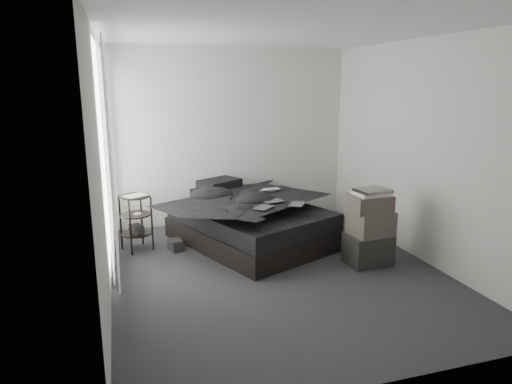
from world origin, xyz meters
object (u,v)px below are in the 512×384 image
object	(u,v)px
bed	(251,233)
box_lower	(368,249)
laptop	(270,185)
side_stand	(136,223)

from	to	relation	value
bed	box_lower	distance (m)	1.57
laptop	side_stand	size ratio (longest dim) A/B	0.45
box_lower	bed	bearing A→B (deg)	134.86
bed	side_stand	distance (m)	1.50
bed	side_stand	bearing A→B (deg)	150.40
bed	side_stand	size ratio (longest dim) A/B	2.82
box_lower	laptop	bearing A→B (deg)	121.21
bed	laptop	world-z (taller)	laptop
bed	side_stand	world-z (taller)	side_stand
box_lower	side_stand	bearing A→B (deg)	153.35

